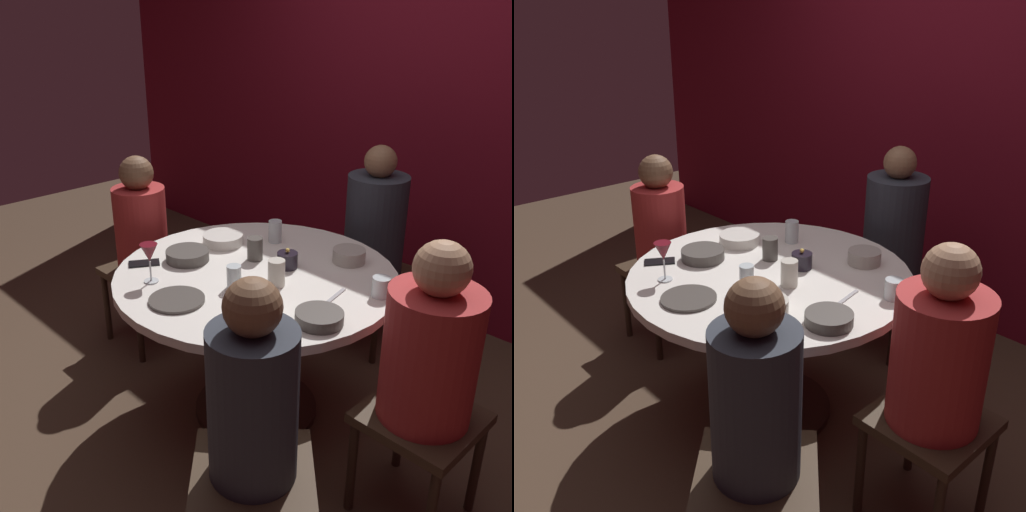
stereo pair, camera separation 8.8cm
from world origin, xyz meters
TOP-DOWN VIEW (x-y plane):
  - ground_plane at (0.00, 0.00)m, footprint 8.00×8.00m
  - back_wall at (0.00, 1.55)m, footprint 6.00×0.10m
  - dining_table at (0.00, 0.00)m, footprint 1.27×1.27m
  - seated_diner_left at (-0.91, 0.00)m, footprint 0.40×0.40m
  - seated_diner_back at (0.00, 0.92)m, footprint 0.40×0.40m
  - seated_diner_right at (0.88, 0.00)m, footprint 0.40×0.40m
  - seated_diner_front_right at (0.64, -0.64)m, footprint 0.57×0.57m
  - candle_holder at (0.06, 0.14)m, footprint 0.10×0.10m
  - wine_glass at (-0.25, -0.39)m, footprint 0.08×0.08m
  - dinner_plate at (-0.03, -0.42)m, footprint 0.23×0.23m
  - cell_phone at (-0.43, -0.31)m, footprint 0.13×0.16m
  - bowl_serving_large at (0.27, -0.26)m, footprint 0.16×0.16m
  - bowl_salad_center at (-0.35, 0.11)m, footprint 0.20×0.20m
  - bowl_small_white at (-0.32, -0.14)m, footprint 0.20×0.20m
  - bowl_sauce_side at (0.48, -0.14)m, footprint 0.19×0.19m
  - bowl_rice_portion at (0.22, 0.39)m, footprint 0.15×0.15m
  - cup_near_candle at (0.52, 0.21)m, footprint 0.08×0.08m
  - cup_by_left_diner at (-0.19, 0.32)m, footprint 0.07×0.07m
  - cup_by_right_diner at (0.15, -0.03)m, footprint 0.07×0.07m
  - cup_center_front at (0.04, -0.17)m, footprint 0.06×0.06m
  - cup_far_edge at (-0.11, 0.10)m, footprint 0.07×0.07m
  - fork_near_plate at (0.40, 0.06)m, footprint 0.05×0.18m

SIDE VIEW (x-z plane):
  - ground_plane at x=0.00m, z-range 0.00..0.00m
  - dining_table at x=0.00m, z-range 0.21..0.96m
  - seated_diner_left at x=-0.91m, z-range 0.13..1.25m
  - seated_diner_front_right at x=0.64m, z-range 0.13..1.30m
  - seated_diner_right at x=0.88m, z-range 0.14..1.30m
  - seated_diner_back at x=0.00m, z-range 0.14..1.31m
  - fork_near_plate at x=0.40m, z-range 0.75..0.76m
  - cell_phone at x=-0.43m, z-range 0.75..0.76m
  - dinner_plate at x=-0.03m, z-range 0.75..0.77m
  - bowl_sauce_side at x=0.48m, z-range 0.75..0.80m
  - bowl_small_white at x=-0.32m, z-range 0.75..0.80m
  - bowl_salad_center at x=-0.35m, z-range 0.75..0.80m
  - bowl_rice_portion at x=0.22m, z-range 0.75..0.82m
  - bowl_serving_large at x=0.27m, z-range 0.75..0.82m
  - candle_holder at x=0.06m, z-range 0.74..0.84m
  - cup_near_candle at x=0.52m, z-range 0.75..0.84m
  - cup_center_front at x=0.04m, z-range 0.75..0.85m
  - cup_far_edge at x=-0.11m, z-range 0.75..0.86m
  - cup_by_left_diner at x=-0.19m, z-range 0.75..0.86m
  - cup_by_right_diner at x=0.15m, z-range 0.75..0.87m
  - wine_glass at x=-0.25m, z-range 0.79..0.97m
  - back_wall at x=0.00m, z-range 0.00..2.60m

